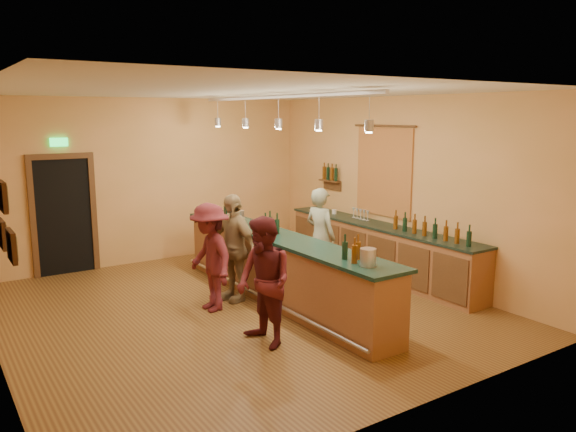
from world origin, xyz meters
TOP-DOWN VIEW (x-y plane):
  - floor at (0.00, 0.00)m, footprint 7.00×7.00m
  - ceiling at (0.00, 0.00)m, footprint 6.50×7.00m
  - wall_back at (0.00, 3.50)m, footprint 6.50×0.02m
  - wall_front at (0.00, -3.50)m, footprint 6.50×0.02m
  - wall_right at (3.25, 0.00)m, footprint 0.02×7.00m
  - doorway at (-1.70, 3.47)m, footprint 1.15×0.09m
  - tapestry at (3.23, 0.40)m, footprint 0.03×1.40m
  - bottle_shelf at (3.17, 1.90)m, footprint 0.17×0.55m
  - back_counter at (2.97, 0.18)m, footprint 0.60×4.55m
  - tasting_bar at (0.70, -0.00)m, footprint 0.74×5.10m
  - pendant_track at (0.71, -0.00)m, footprint 0.11×4.60m
  - bartender at (1.77, 0.35)m, footprint 0.51×0.68m
  - customer_a at (-0.37, -1.34)m, footprint 0.65×0.82m
  - customer_b at (0.14, 0.44)m, footprint 0.62×1.05m
  - customer_c at (-0.36, 0.21)m, footprint 0.61×1.05m
  - bar_stool at (1.58, 1.49)m, footprint 0.34×0.34m

SIDE VIEW (x-z plane):
  - floor at x=0.00m, z-range 0.00..0.00m
  - back_counter at x=2.97m, z-range -0.15..1.12m
  - bar_stool at x=1.58m, z-range 0.20..0.90m
  - tasting_bar at x=0.70m, z-range -0.08..1.30m
  - customer_c at x=-0.36m, z-range 0.00..1.61m
  - customer_a at x=-0.37m, z-range 0.00..1.65m
  - bartender at x=1.77m, z-range 0.00..1.67m
  - customer_b at x=0.14m, z-range 0.00..1.68m
  - doorway at x=-1.70m, z-range -0.11..2.36m
  - wall_back at x=0.00m, z-range 0.00..3.20m
  - wall_front at x=0.00m, z-range 0.00..3.20m
  - wall_right at x=3.25m, z-range 0.00..3.20m
  - bottle_shelf at x=3.17m, z-range 1.39..1.94m
  - tapestry at x=3.23m, z-range 1.05..2.65m
  - pendant_track at x=0.71m, z-range 2.73..3.24m
  - ceiling at x=0.00m, z-range 3.19..3.21m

